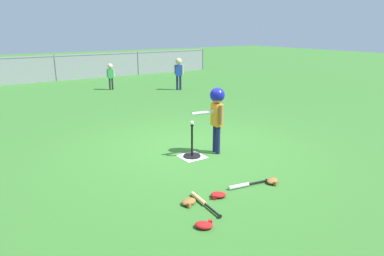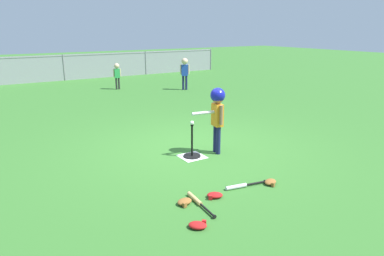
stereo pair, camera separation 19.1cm
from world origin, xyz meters
name	(u,v)px [view 1 (the left image)]	position (x,y,z in m)	size (l,w,h in m)	color
ground_plane	(193,148)	(0.00, 0.00, 0.00)	(60.00, 60.00, 0.00)	#336B28
home_plate	(192,156)	(-0.29, -0.40, 0.00)	(0.44, 0.44, 0.01)	white
batting_tee	(192,152)	(-0.29, -0.40, 0.09)	(0.32, 0.32, 0.61)	black
baseball_on_tee	(192,123)	(-0.29, -0.40, 0.65)	(0.07, 0.07, 0.07)	white
batter_child	(217,107)	(0.21, -0.48, 0.89)	(0.65, 0.35, 1.25)	#191E4C
fielder_near_left	(110,73)	(1.18, 7.35, 0.64)	(0.29, 0.20, 0.99)	#262626
fielder_deep_center	(179,70)	(3.32, 5.89, 0.77)	(0.32, 0.24, 1.20)	#191E4C
spare_bat_silver	(243,185)	(-0.38, -1.90, 0.03)	(0.67, 0.17, 0.06)	silver
spare_bat_wood	(201,201)	(-1.17, -1.95, 0.03)	(0.12, 0.72, 0.06)	#DBB266
glove_by_plate	(218,195)	(-0.88, -1.94, 0.04)	(0.27, 0.25, 0.07)	#B21919
glove_near_bats	(272,181)	(0.09, -2.04, 0.04)	(0.26, 0.24, 0.07)	brown
glove_tossed_aside	(204,225)	(-1.50, -2.47, 0.04)	(0.27, 0.27, 0.07)	#B21919
glove_outfield_drop	(189,202)	(-1.33, -1.88, 0.04)	(0.25, 0.21, 0.07)	brown
outfield_fence	(55,67)	(0.00, 10.87, 0.62)	(16.06, 0.06, 1.15)	slate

